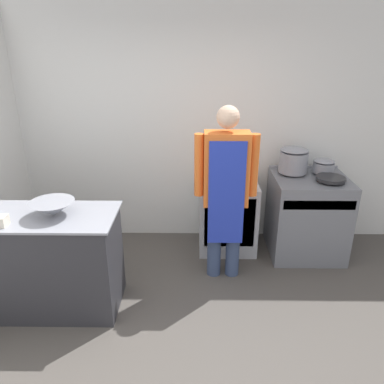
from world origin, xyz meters
name	(u,v)px	position (x,y,z in m)	size (l,w,h in m)	color
ground_plane	(173,374)	(0.00, 0.00, 0.00)	(14.00, 14.00, 0.00)	#4C4742
wall_back	(182,128)	(0.00, 2.20, 1.35)	(8.00, 0.05, 2.70)	white
prep_counter	(47,262)	(-1.16, 0.78, 0.46)	(1.29, 0.63, 0.92)	#2D2D33
stove	(307,216)	(1.41, 1.76, 0.46)	(0.79, 0.73, 0.93)	slate
fridge_unit	(227,215)	(0.53, 1.86, 0.41)	(0.64, 0.59, 0.82)	silver
person_cook	(226,186)	(0.45, 1.29, 1.00)	(0.60, 0.24, 1.76)	#38476B
mixing_bowl	(53,209)	(-1.04, 0.77, 0.98)	(0.37, 0.37, 0.13)	gray
plastic_tub	(0,221)	(-1.39, 0.58, 0.96)	(0.11, 0.11, 0.08)	silver
stock_pot	(294,160)	(1.23, 1.89, 1.07)	(0.31, 0.31, 0.28)	gray
saute_pan	(331,178)	(1.57, 1.63, 0.95)	(0.30, 0.30, 0.04)	#262628
sauce_pot	(324,166)	(1.57, 1.89, 1.00)	(0.23, 0.23, 0.15)	gray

